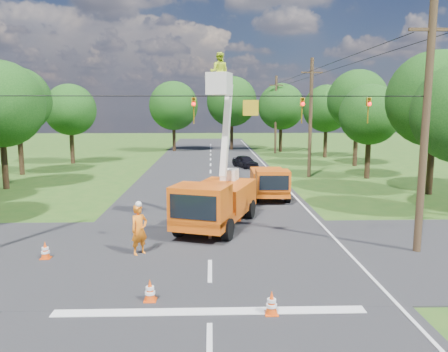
{
  "coord_description": "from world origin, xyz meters",
  "views": [
    {
      "loc": [
        0.06,
        -15.01,
        5.83
      ],
      "look_at": [
        0.68,
        5.8,
        2.6
      ],
      "focal_mm": 35.0,
      "sensor_mm": 36.0,
      "label": 1
    }
  ],
  "objects_px": {
    "traffic_cone_0": "(150,290)",
    "tree_left_d": "(0,104)",
    "second_truck": "(269,182)",
    "tree_far_a": "(174,106)",
    "bucket_truck": "(216,192)",
    "tree_right_e": "(327,109)",
    "tree_right_d": "(358,100)",
    "traffic_cone_7": "(266,184)",
    "tree_far_c": "(281,107)",
    "traffic_cone_2": "(237,214)",
    "traffic_cone_4": "(45,250)",
    "tree_left_e": "(17,101)",
    "tree_right_c": "(370,115)",
    "ground_worker": "(139,230)",
    "tree_left_f": "(70,110)",
    "tree_right_b": "(435,99)",
    "pole_right_near": "(425,127)",
    "pole_right_far": "(276,114)",
    "distant_car": "(245,162)",
    "tree_far_b": "(232,101)",
    "traffic_cone_3": "(244,196)",
    "traffic_cone_1": "(272,303)"
  },
  "relations": [
    {
      "from": "traffic_cone_1",
      "to": "tree_far_b",
      "type": "distance_m",
      "value": 50.79
    },
    {
      "from": "tree_left_d",
      "to": "second_truck",
      "type": "bearing_deg",
      "value": -11.73
    },
    {
      "from": "pole_right_near",
      "to": "tree_left_f",
      "type": "height_order",
      "value": "pole_right_near"
    },
    {
      "from": "tree_left_d",
      "to": "tree_right_b",
      "type": "xyz_separation_m",
      "value": [
        30.0,
        -3.0,
        0.31
      ]
    },
    {
      "from": "pole_right_near",
      "to": "tree_right_e",
      "type": "bearing_deg",
      "value": 81.39
    },
    {
      "from": "tree_left_d",
      "to": "tree_right_c",
      "type": "relative_size",
      "value": 1.18
    },
    {
      "from": "traffic_cone_1",
      "to": "traffic_cone_7",
      "type": "xyz_separation_m",
      "value": [
        2.34,
        19.73,
        0.0
      ]
    },
    {
      "from": "distant_car",
      "to": "ground_worker",
      "type": "bearing_deg",
      "value": -126.75
    },
    {
      "from": "traffic_cone_2",
      "to": "tree_right_c",
      "type": "distance_m",
      "value": 18.85
    },
    {
      "from": "traffic_cone_7",
      "to": "tree_far_c",
      "type": "xyz_separation_m",
      "value": [
        5.4,
        27.64,
        5.7
      ]
    },
    {
      "from": "ground_worker",
      "to": "tree_right_e",
      "type": "bearing_deg",
      "value": 20.99
    },
    {
      "from": "ground_worker",
      "to": "traffic_cone_0",
      "type": "relative_size",
      "value": 2.89
    },
    {
      "from": "bucket_truck",
      "to": "pole_right_far",
      "type": "height_order",
      "value": "pole_right_far"
    },
    {
      "from": "traffic_cone_0",
      "to": "tree_left_d",
      "type": "distance_m",
      "value": 24.15
    },
    {
      "from": "tree_left_f",
      "to": "tree_right_d",
      "type": "height_order",
      "value": "tree_right_d"
    },
    {
      "from": "traffic_cone_1",
      "to": "tree_left_e",
      "type": "relative_size",
      "value": 0.08
    },
    {
      "from": "traffic_cone_4",
      "to": "tree_left_f",
      "type": "distance_m",
      "value": 32.05
    },
    {
      "from": "ground_worker",
      "to": "traffic_cone_1",
      "type": "bearing_deg",
      "value": -92.97
    },
    {
      "from": "distant_car",
      "to": "traffic_cone_2",
      "type": "distance_m",
      "value": 20.91
    },
    {
      "from": "ground_worker",
      "to": "pole_right_near",
      "type": "xyz_separation_m",
      "value": [
        11.32,
        0.03,
        4.08
      ]
    },
    {
      "from": "bucket_truck",
      "to": "traffic_cone_4",
      "type": "height_order",
      "value": "bucket_truck"
    },
    {
      "from": "traffic_cone_4",
      "to": "tree_right_c",
      "type": "height_order",
      "value": "tree_right_c"
    },
    {
      "from": "tree_right_b",
      "to": "pole_right_far",
      "type": "bearing_deg",
      "value": 103.07
    },
    {
      "from": "tree_left_f",
      "to": "tree_right_e",
      "type": "height_order",
      "value": "tree_right_e"
    },
    {
      "from": "bucket_truck",
      "to": "tree_right_c",
      "type": "distance_m",
      "value": 20.14
    },
    {
      "from": "bucket_truck",
      "to": "pole_right_far",
      "type": "relative_size",
      "value": 0.85
    },
    {
      "from": "pole_right_near",
      "to": "tree_far_b",
      "type": "relative_size",
      "value": 0.97
    },
    {
      "from": "second_truck",
      "to": "tree_far_a",
      "type": "xyz_separation_m",
      "value": [
        -8.87,
        31.92,
        5.1
      ]
    },
    {
      "from": "tree_far_b",
      "to": "traffic_cone_7",
      "type": "bearing_deg",
      "value": -87.94
    },
    {
      "from": "tree_far_a",
      "to": "bucket_truck",
      "type": "bearing_deg",
      "value": -82.27
    },
    {
      "from": "pole_right_near",
      "to": "tree_right_b",
      "type": "height_order",
      "value": "pole_right_near"
    },
    {
      "from": "tree_left_e",
      "to": "tree_right_b",
      "type": "xyz_separation_m",
      "value": [
        31.8,
        -10.0,
        -0.06
      ]
    },
    {
      "from": "traffic_cone_3",
      "to": "traffic_cone_0",
      "type": "bearing_deg",
      "value": -105.35
    },
    {
      "from": "traffic_cone_4",
      "to": "tree_left_e",
      "type": "relative_size",
      "value": 0.08
    },
    {
      "from": "tree_right_e",
      "to": "tree_far_a",
      "type": "relative_size",
      "value": 0.91
    },
    {
      "from": "pole_right_far",
      "to": "tree_right_d",
      "type": "bearing_deg",
      "value": -64.14
    },
    {
      "from": "tree_left_e",
      "to": "tree_left_f",
      "type": "xyz_separation_m",
      "value": [
        2.0,
        8.0,
        -0.81
      ]
    },
    {
      "from": "tree_left_d",
      "to": "tree_right_c",
      "type": "bearing_deg",
      "value": 8.07
    },
    {
      "from": "second_truck",
      "to": "ground_worker",
      "type": "bearing_deg",
      "value": -119.76
    },
    {
      "from": "traffic_cone_2",
      "to": "tree_right_c",
      "type": "relative_size",
      "value": 0.09
    },
    {
      "from": "traffic_cone_2",
      "to": "pole_right_near",
      "type": "distance_m",
      "value": 9.96
    },
    {
      "from": "tree_right_e",
      "to": "tree_left_e",
      "type": "bearing_deg",
      "value": -156.98
    },
    {
      "from": "ground_worker",
      "to": "tree_left_f",
      "type": "xyz_separation_m",
      "value": [
        -11.98,
        30.03,
        4.66
      ]
    },
    {
      "from": "bucket_truck",
      "to": "traffic_cone_1",
      "type": "bearing_deg",
      "value": -62.17
    },
    {
      "from": "traffic_cone_2",
      "to": "traffic_cone_4",
      "type": "bearing_deg",
      "value": -144.37
    },
    {
      "from": "tree_left_d",
      "to": "tree_right_d",
      "type": "bearing_deg",
      "value": 21.93
    },
    {
      "from": "bucket_truck",
      "to": "tree_right_b",
      "type": "bearing_deg",
      "value": 47.69
    },
    {
      "from": "traffic_cone_2",
      "to": "tree_far_c",
      "type": "height_order",
      "value": "tree_far_c"
    },
    {
      "from": "traffic_cone_1",
      "to": "traffic_cone_0",
      "type": "bearing_deg",
      "value": 164.75
    },
    {
      "from": "pole_right_near",
      "to": "pole_right_far",
      "type": "height_order",
      "value": "same"
    }
  ]
}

